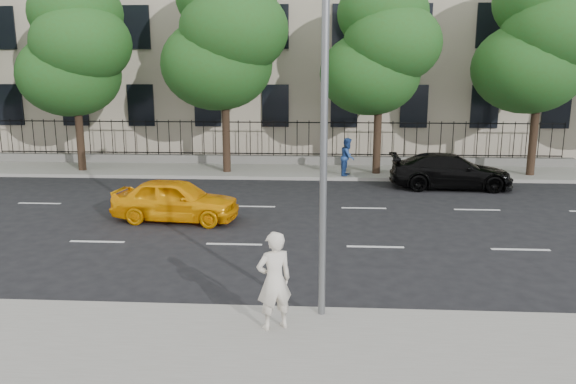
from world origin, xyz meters
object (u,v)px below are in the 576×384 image
black_sedan (451,171)px  street_light (325,55)px  yellow_taxi (176,200)px  woman_near (274,281)px

black_sedan → street_light: bearing=158.2°
black_sedan → yellow_taxi: bearing=121.0°
street_light → black_sedan: street_light is taller
street_light → woman_near: (-0.88, -1.23, -4.06)m
black_sedan → woman_near: woman_near is taller
street_light → yellow_taxi: (-4.79, 6.70, -4.45)m
black_sedan → woman_near: size_ratio=2.67×
street_light → woman_near: street_light is taller
street_light → yellow_taxi: 9.36m
street_light → yellow_taxi: bearing=125.6°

